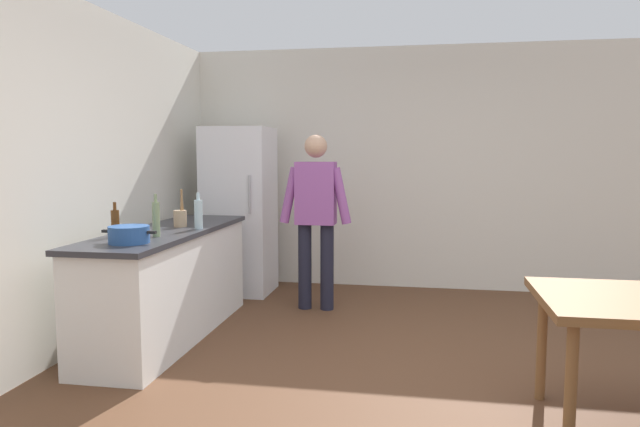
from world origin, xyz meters
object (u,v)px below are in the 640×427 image
(utensil_jar, at_px, (180,218))
(bottle_beer_brown, at_px, (115,223))
(refrigerator, at_px, (239,211))
(cooking_pot, at_px, (129,235))
(person, at_px, (316,210))
(bottle_vinegar_tall, at_px, (156,219))
(bottle_water_clear, at_px, (198,214))

(utensil_jar, relative_size, bottle_beer_brown, 1.23)
(refrigerator, bearing_deg, cooking_pot, -91.11)
(person, distance_m, bottle_beer_brown, 1.95)
(person, bearing_deg, bottle_vinegar_tall, -123.31)
(person, bearing_deg, cooking_pot, -119.43)
(cooking_pot, distance_m, bottle_water_clear, 0.82)
(person, xyz_separation_m, bottle_vinegar_tall, (-0.95, -1.44, 0.06))
(refrigerator, relative_size, utensil_jar, 5.62)
(bottle_beer_brown, xyz_separation_m, bottle_water_clear, (0.45, 0.52, 0.02))
(cooking_pot, bearing_deg, utensil_jar, 91.16)
(utensil_jar, distance_m, bottle_water_clear, 0.24)
(refrigerator, bearing_deg, bottle_beer_brown, -98.39)
(refrigerator, height_order, person, refrigerator)
(bottle_beer_brown, bearing_deg, bottle_vinegar_tall, 9.26)
(person, xyz_separation_m, cooking_pot, (-0.99, -1.76, -0.02))
(cooking_pot, bearing_deg, refrigerator, 88.89)
(person, bearing_deg, utensil_jar, -139.66)
(person, relative_size, cooking_pot, 4.25)
(cooking_pot, bearing_deg, bottle_water_clear, 76.52)
(utensil_jar, xyz_separation_m, bottle_water_clear, (0.21, -0.11, 0.05))
(person, bearing_deg, refrigerator, 149.77)
(bottle_vinegar_tall, bearing_deg, refrigerator, 90.06)
(refrigerator, bearing_deg, utensil_jar, -92.56)
(bottle_water_clear, bearing_deg, refrigerator, 95.44)
(utensil_jar, relative_size, bottle_vinegar_tall, 1.00)
(refrigerator, distance_m, bottle_water_clear, 1.54)
(utensil_jar, relative_size, bottle_water_clear, 1.07)
(refrigerator, distance_m, bottle_vinegar_tall, 2.00)
(cooking_pot, distance_m, bottle_beer_brown, 0.38)
(bottle_beer_brown, xyz_separation_m, bottle_vinegar_tall, (0.30, 0.05, 0.03))
(utensil_jar, height_order, bottle_vinegar_tall, same)
(bottle_water_clear, xyz_separation_m, bottle_vinegar_tall, (-0.14, -0.47, 0.01))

